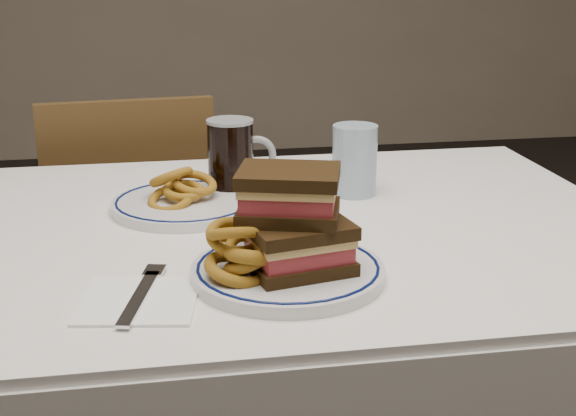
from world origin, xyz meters
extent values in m
cube|color=silver|center=(0.00, 0.00, 0.73)|extent=(1.26, 0.86, 0.03)
cylinder|color=#4E3319|center=(0.54, 0.34, 0.35)|extent=(0.06, 0.06, 0.71)
cube|color=silver|center=(0.00, 0.43, 0.65)|extent=(1.26, 0.01, 0.17)
cube|color=#4E3319|center=(-0.21, 0.78, 0.40)|extent=(0.42, 0.42, 0.04)
cylinder|color=#4E3319|center=(-0.06, 0.96, 0.19)|extent=(0.03, 0.03, 0.38)
cylinder|color=#4E3319|center=(-0.03, 0.63, 0.19)|extent=(0.03, 0.03, 0.38)
cylinder|color=#4E3319|center=(-0.39, 0.93, 0.19)|extent=(0.03, 0.03, 0.38)
cylinder|color=#4E3319|center=(-0.36, 0.60, 0.19)|extent=(0.03, 0.03, 0.38)
cube|color=#4E3319|center=(-0.20, 0.60, 0.63)|extent=(0.39, 0.06, 0.43)
cylinder|color=silver|center=(0.03, -0.22, 0.76)|extent=(0.26, 0.26, 0.02)
torus|color=#0A154B|center=(0.03, -0.22, 0.77)|extent=(0.24, 0.24, 0.00)
cube|color=black|center=(0.04, -0.23, 0.78)|extent=(0.15, 0.13, 0.02)
cube|color=#AC323B|center=(0.04, -0.23, 0.80)|extent=(0.14, 0.12, 0.02)
cube|color=#DDB462|center=(0.04, -0.23, 0.81)|extent=(0.14, 0.12, 0.01)
cube|color=black|center=(0.04, -0.23, 0.83)|extent=(0.15, 0.13, 0.02)
cube|color=black|center=(0.03, -0.22, 0.84)|extent=(0.15, 0.13, 0.02)
cube|color=#AC323B|center=(0.03, -0.22, 0.86)|extent=(0.14, 0.12, 0.02)
cube|color=#DDB462|center=(0.03, -0.22, 0.88)|extent=(0.14, 0.13, 0.01)
cube|color=black|center=(0.03, -0.22, 0.89)|extent=(0.15, 0.13, 0.02)
torus|color=brown|center=(-0.04, -0.24, 0.78)|extent=(0.09, 0.09, 0.04)
torus|color=brown|center=(-0.03, -0.24, 0.79)|extent=(0.08, 0.07, 0.06)
torus|color=brown|center=(-0.02, -0.25, 0.80)|extent=(0.08, 0.08, 0.05)
torus|color=brown|center=(-0.02, -0.23, 0.80)|extent=(0.08, 0.08, 0.05)
torus|color=brown|center=(-0.04, -0.22, 0.81)|extent=(0.08, 0.08, 0.05)
torus|color=brown|center=(-0.04, -0.23, 0.82)|extent=(0.08, 0.08, 0.05)
cylinder|color=white|center=(0.00, -0.13, 0.78)|extent=(0.05, 0.05, 0.03)
cylinder|color=#8F0205|center=(0.00, -0.13, 0.79)|extent=(0.04, 0.04, 0.01)
cylinder|color=black|center=(-0.01, 0.17, 0.82)|extent=(0.08, 0.08, 0.13)
cylinder|color=#92989F|center=(-0.01, 0.17, 0.88)|extent=(0.08, 0.08, 0.01)
torus|color=#92989F|center=(0.04, 0.17, 0.82)|extent=(0.07, 0.01, 0.07)
cylinder|color=#9CB5C9|center=(0.21, 0.14, 0.81)|extent=(0.08, 0.08, 0.13)
cylinder|color=silver|center=(-0.09, 0.10, 0.76)|extent=(0.25, 0.25, 0.02)
torus|color=#0A154B|center=(-0.09, 0.10, 0.77)|extent=(0.23, 0.23, 0.00)
torus|color=brown|center=(-0.12, 0.08, 0.77)|extent=(0.08, 0.08, 0.05)
torus|color=brown|center=(-0.09, 0.10, 0.78)|extent=(0.07, 0.07, 0.03)
torus|color=brown|center=(-0.07, 0.11, 0.79)|extent=(0.08, 0.08, 0.04)
torus|color=brown|center=(-0.11, 0.12, 0.80)|extent=(0.09, 0.08, 0.06)
cube|color=white|center=(-0.17, -0.26, 0.75)|extent=(0.16, 0.16, 0.00)
cube|color=silver|center=(-0.17, -0.26, 0.76)|extent=(0.05, 0.16, 0.00)
cube|color=silver|center=(-0.15, -0.18, 0.76)|extent=(0.03, 0.04, 0.00)
camera|label=1|loc=(-0.14, -1.19, 1.17)|focal=50.00mm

